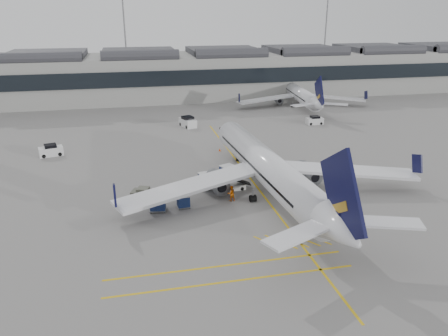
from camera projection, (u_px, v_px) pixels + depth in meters
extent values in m
plane|color=gray|center=(189.00, 219.00, 48.35)|extent=(220.00, 220.00, 0.00)
cube|color=#9E9E99|center=(148.00, 77.00, 112.52)|extent=(200.00, 20.00, 11.00)
cube|color=black|center=(151.00, 79.00, 102.82)|extent=(200.00, 0.50, 3.60)
cube|color=#38383D|center=(147.00, 52.00, 110.40)|extent=(200.00, 18.00, 1.40)
cylinder|color=slate|center=(126.00, 45.00, 121.95)|extent=(0.44, 0.44, 25.00)
cylinder|color=slate|center=(325.00, 42.00, 134.24)|extent=(0.44, 0.44, 25.00)
cube|color=gold|center=(251.00, 180.00, 59.57)|extent=(0.25, 60.00, 0.01)
cylinder|color=silver|center=(267.00, 166.00, 54.68)|extent=(5.64, 32.08, 4.00)
cone|color=silver|center=(227.00, 130.00, 71.05)|extent=(4.21, 4.46, 4.00)
cone|color=silver|center=(343.00, 231.00, 37.77)|extent=(4.26, 5.31, 4.00)
cube|color=silver|center=(190.00, 186.00, 51.01)|extent=(18.26, 10.05, 0.37)
cube|color=silver|center=(344.00, 170.00, 56.10)|extent=(18.46, 8.39, 0.37)
cylinder|color=slate|center=(218.00, 182.00, 54.18)|extent=(2.43, 3.94, 2.23)
cylinder|color=slate|center=(309.00, 173.00, 57.29)|extent=(2.43, 3.94, 2.23)
cube|color=black|center=(342.00, 197.00, 37.33)|extent=(0.74, 8.10, 8.91)
cylinder|color=black|center=(237.00, 159.00, 66.78)|extent=(0.33, 0.70, 0.68)
cylinder|color=black|center=(253.00, 198.00, 52.60)|extent=(0.79, 0.89, 0.85)
cylinder|color=black|center=(294.00, 194.00, 53.94)|extent=(0.79, 0.89, 0.85)
cylinder|color=silver|center=(299.00, 94.00, 105.24)|extent=(5.96, 26.15, 3.25)
cone|color=silver|center=(284.00, 84.00, 118.97)|extent=(3.60, 3.78, 3.25)
cone|color=silver|center=(319.00, 105.00, 91.07)|extent=(3.67, 4.47, 3.25)
cube|color=silver|center=(267.00, 99.00, 103.41)|extent=(15.03, 6.10, 0.30)
cube|color=silver|center=(334.00, 97.00, 105.17)|extent=(14.70, 8.83, 0.30)
cylinder|color=slate|center=(278.00, 100.00, 105.57)|extent=(2.13, 3.29, 1.82)
cylinder|color=slate|center=(318.00, 99.00, 106.65)|extent=(2.13, 3.29, 1.82)
cube|color=black|center=(319.00, 93.00, 90.72)|extent=(0.95, 6.57, 7.24)
cylinder|color=black|center=(288.00, 96.00, 115.36)|extent=(0.30, 0.58, 0.55)
cylinder|color=black|center=(292.00, 106.00, 103.80)|extent=(0.67, 0.75, 0.69)
cylinder|color=black|center=(310.00, 105.00, 104.26)|extent=(0.67, 0.75, 0.69)
cube|color=silver|center=(230.00, 187.00, 56.26)|extent=(3.86, 1.62, 0.70)
cube|color=black|center=(238.00, 180.00, 56.22)|extent=(3.44, 1.20, 1.49)
cube|color=silver|center=(222.00, 182.00, 55.76)|extent=(0.94, 1.33, 0.90)
cylinder|color=black|center=(221.00, 191.00, 55.34)|extent=(0.45, 0.19, 0.44)
cylinder|color=black|center=(218.00, 187.00, 56.62)|extent=(0.45, 0.19, 0.44)
cylinder|color=black|center=(242.00, 189.00, 55.99)|extent=(0.45, 0.19, 0.44)
cylinder|color=black|center=(239.00, 185.00, 57.27)|extent=(0.45, 0.19, 0.44)
cube|color=gray|center=(228.00, 178.00, 59.50)|extent=(2.42, 2.25, 0.14)
cube|color=navy|center=(228.00, 172.00, 59.19)|extent=(2.24, 2.13, 1.65)
cube|color=silver|center=(228.00, 166.00, 58.90)|extent=(2.31, 2.20, 0.11)
cylinder|color=black|center=(226.00, 181.00, 58.61)|extent=(0.27, 0.21, 0.25)
cylinder|color=black|center=(220.00, 179.00, 59.54)|extent=(0.27, 0.21, 0.25)
cylinder|color=black|center=(235.00, 179.00, 59.51)|extent=(0.27, 0.21, 0.25)
cylinder|color=black|center=(229.00, 176.00, 60.45)|extent=(0.27, 0.21, 0.25)
cube|color=gray|center=(184.00, 206.00, 51.08)|extent=(1.60, 1.37, 0.11)
cube|color=navy|center=(183.00, 201.00, 50.84)|extent=(1.47, 1.31, 1.28)
cube|color=silver|center=(183.00, 196.00, 50.61)|extent=(1.52, 1.36, 0.09)
cylinder|color=black|center=(179.00, 209.00, 50.49)|extent=(0.20, 0.11, 0.19)
cylinder|color=black|center=(177.00, 206.00, 51.35)|extent=(0.20, 0.11, 0.19)
cylinder|color=black|center=(190.00, 208.00, 50.84)|extent=(0.20, 0.11, 0.19)
cylinder|color=black|center=(188.00, 205.00, 51.71)|extent=(0.20, 0.11, 0.19)
cube|color=gray|center=(206.00, 187.00, 56.67)|extent=(2.20, 1.92, 0.14)
cube|color=navy|center=(206.00, 180.00, 56.35)|extent=(2.02, 1.83, 1.66)
cube|color=silver|center=(206.00, 174.00, 56.06)|extent=(2.08, 1.90, 0.11)
cylinder|color=black|center=(202.00, 190.00, 55.86)|extent=(0.27, 0.16, 0.25)
cylinder|color=black|center=(199.00, 186.00, 56.95)|extent=(0.27, 0.16, 0.25)
cylinder|color=black|center=(214.00, 188.00, 56.44)|extent=(0.27, 0.16, 0.25)
cylinder|color=black|center=(210.00, 185.00, 57.53)|extent=(0.27, 0.16, 0.25)
cube|color=gray|center=(158.00, 209.00, 50.27)|extent=(2.09, 1.82, 0.13)
cube|color=navy|center=(158.00, 202.00, 49.97)|extent=(1.92, 1.74, 1.59)
cube|color=silver|center=(157.00, 196.00, 49.68)|extent=(1.98, 1.80, 0.11)
cylinder|color=black|center=(151.00, 212.00, 49.69)|extent=(0.26, 0.15, 0.24)
cylinder|color=black|center=(152.00, 208.00, 50.82)|extent=(0.26, 0.15, 0.24)
cylinder|color=black|center=(165.00, 212.00, 49.76)|extent=(0.26, 0.15, 0.24)
cylinder|color=black|center=(165.00, 207.00, 50.90)|extent=(0.26, 0.15, 0.24)
imported|color=#FF580D|center=(214.00, 182.00, 56.38)|extent=(0.80, 0.71, 1.83)
imported|color=orange|center=(231.00, 193.00, 52.66)|extent=(1.06, 0.88, 1.95)
cube|color=#555649|center=(143.00, 195.00, 53.08)|extent=(3.21, 2.58, 1.12)
cube|color=#555649|center=(143.00, 190.00, 52.85)|extent=(1.74, 1.74, 0.56)
cylinder|color=black|center=(134.00, 199.00, 52.65)|extent=(0.68, 0.49, 0.62)
cylinder|color=black|center=(138.00, 194.00, 54.00)|extent=(0.68, 0.49, 0.62)
cylinder|color=black|center=(150.00, 200.00, 52.36)|extent=(0.68, 0.49, 0.62)
cylinder|color=black|center=(153.00, 195.00, 53.71)|extent=(0.68, 0.49, 0.62)
cone|color=#F24C0A|center=(220.00, 150.00, 71.49)|extent=(0.37, 0.37, 0.51)
cone|color=#F24C0A|center=(320.00, 191.00, 55.07)|extent=(0.37, 0.37, 0.52)
cube|color=silver|center=(51.00, 151.00, 69.16)|extent=(3.93, 2.62, 1.40)
cube|color=black|center=(50.00, 146.00, 68.87)|extent=(2.16, 2.08, 0.60)
cylinder|color=black|center=(44.00, 156.00, 68.12)|extent=(0.64, 0.36, 0.60)
cylinder|color=black|center=(43.00, 153.00, 69.47)|extent=(0.64, 0.36, 0.60)
cylinder|color=black|center=(60.00, 154.00, 69.13)|extent=(0.64, 0.36, 0.60)
cylinder|color=black|center=(59.00, 151.00, 70.48)|extent=(0.64, 0.36, 0.60)
cube|color=silver|center=(188.00, 123.00, 86.26)|extent=(3.25, 4.53, 1.59)
cube|color=black|center=(188.00, 118.00, 85.93)|extent=(2.49, 2.56, 0.68)
cylinder|color=black|center=(195.00, 126.00, 85.77)|extent=(0.46, 0.73, 0.68)
cylinder|color=black|center=(187.00, 127.00, 84.88)|extent=(0.46, 0.73, 0.68)
cylinder|color=black|center=(189.00, 123.00, 87.96)|extent=(0.46, 0.73, 0.68)
cylinder|color=black|center=(181.00, 124.00, 87.07)|extent=(0.46, 0.73, 0.68)
cube|color=silver|center=(315.00, 121.00, 88.24)|extent=(3.33, 1.67, 1.29)
cube|color=black|center=(315.00, 117.00, 87.97)|extent=(1.67, 1.57, 0.55)
cylinder|color=black|center=(311.00, 124.00, 87.46)|extent=(0.55, 0.20, 0.55)
cylinder|color=black|center=(308.00, 122.00, 88.82)|extent=(0.55, 0.20, 0.55)
cylinder|color=black|center=(321.00, 123.00, 87.91)|extent=(0.55, 0.20, 0.55)
cylinder|color=black|center=(318.00, 122.00, 89.27)|extent=(0.55, 0.20, 0.55)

